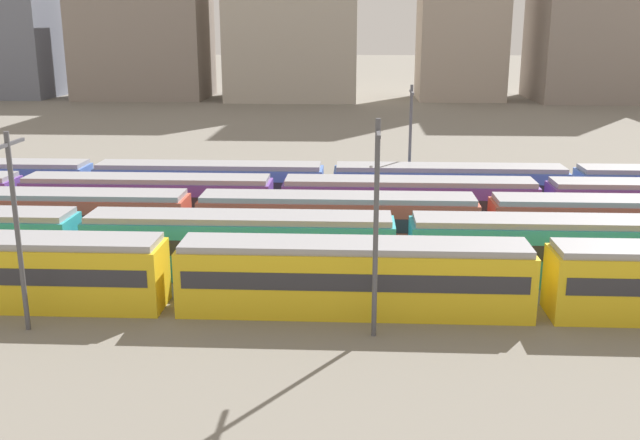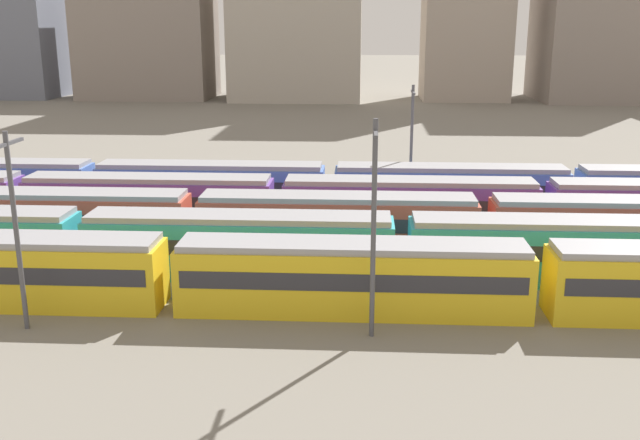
# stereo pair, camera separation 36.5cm
# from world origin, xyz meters

# --- Properties ---
(train_track_0) EXTENTS (93.60, 3.06, 3.75)m
(train_track_0) POSITION_xyz_m (26.05, 0.00, 1.90)
(train_track_0) COLOR yellow
(train_track_0) RESTS_ON ground_plane
(train_track_2) EXTENTS (93.60, 3.06, 3.75)m
(train_track_2) POSITION_xyz_m (24.92, 10.40, 1.90)
(train_track_2) COLOR #BC4C38
(train_track_2) RESTS_ON ground_plane
(train_track_3) EXTENTS (112.50, 3.06, 3.75)m
(train_track_3) POSITION_xyz_m (39.35, 15.60, 1.90)
(train_track_3) COLOR #6B429E
(train_track_3) RESTS_ON ground_plane
(train_track_4) EXTENTS (93.60, 3.06, 3.75)m
(train_track_4) POSITION_xyz_m (33.39, 20.80, 1.90)
(train_track_4) COLOR #4C70BC
(train_track_4) RESTS_ON ground_plane
(catenary_pole_0) EXTENTS (0.24, 3.20, 9.70)m
(catenary_pole_0) POSITION_xyz_m (10.20, -3.09, 5.39)
(catenary_pole_0) COLOR #4C4C51
(catenary_pole_0) RESTS_ON ground_plane
(catenary_pole_1) EXTENTS (0.24, 3.20, 9.71)m
(catenary_pole_1) POSITION_xyz_m (30.45, 23.53, 5.40)
(catenary_pole_1) COLOR #4C4C51
(catenary_pole_1) RESTS_ON ground_plane
(catenary_pole_2) EXTENTS (0.24, 3.20, 10.38)m
(catenary_pole_2) POSITION_xyz_m (27.04, -2.98, 5.75)
(catenary_pole_2) COLOR #4C4C51
(catenary_pole_2) RESTS_ON ground_plane
(distant_building_1) EXTENTS (24.98, 17.57, 23.45)m
(distant_building_1) POSITION_xyz_m (-15.88, 109.25, 11.73)
(distant_building_1) COLOR gray
(distant_building_1) RESTS_ON ground_plane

